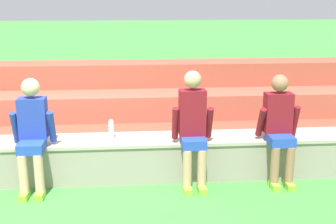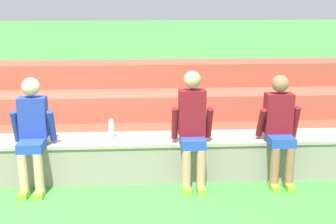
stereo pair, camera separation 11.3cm
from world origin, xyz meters
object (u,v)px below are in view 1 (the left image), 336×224
object	(u,v)px
person_left_of_center	(193,126)
water_bottle_mid_left	(111,129)
person_center	(279,126)
person_far_left	(32,132)

from	to	relation	value
person_left_of_center	water_bottle_mid_left	world-z (taller)	person_left_of_center
person_center	person_left_of_center	bearing A→B (deg)	-179.03
person_center	person_far_left	bearing A→B (deg)	179.90
person_left_of_center	water_bottle_mid_left	size ratio (longest dim) A/B	5.81
person_far_left	person_center	size ratio (longest dim) A/B	1.00
person_center	water_bottle_mid_left	world-z (taller)	person_center
person_center	water_bottle_mid_left	xyz separation A→B (m)	(-2.12, 0.32, -0.09)
water_bottle_mid_left	person_center	bearing A→B (deg)	-8.63
person_far_left	person_left_of_center	size ratio (longest dim) A/B	0.95
person_left_of_center	person_center	xyz separation A→B (m)	(1.10, 0.02, -0.03)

